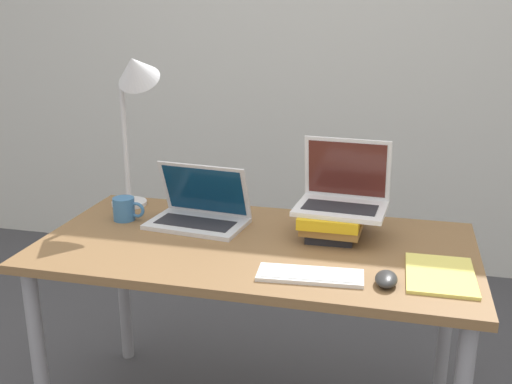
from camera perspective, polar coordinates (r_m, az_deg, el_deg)
The scene contains 10 objects.
wall_back at distance 3.48m, azimuth 6.66°, elevation 14.59°, with size 8.00×0.05×2.70m.
desk at distance 2.07m, azimuth -0.03°, elevation -6.91°, with size 1.46×0.75×0.74m.
laptop_left at distance 2.20m, azimuth -5.41°, elevation -1.92°, with size 0.37×0.26×0.22m.
book_stack at distance 2.11m, azimuth 7.29°, elevation -2.75°, with size 0.22×0.29×0.09m.
laptop_on_books at distance 2.10m, azimuth 8.26°, elevation -0.27°, with size 0.32×0.25×0.24m.
wireless_keyboard at distance 1.79m, azimuth 5.19°, elevation -7.88°, with size 0.32×0.14×0.01m.
mouse at distance 1.78m, azimuth 12.30°, elevation -8.10°, with size 0.06×0.10×0.03m.
notepad at distance 1.87m, azimuth 17.15°, elevation -7.54°, with size 0.20×0.28×0.01m.
mug at distance 2.29m, azimuth -12.39°, elevation -1.59°, with size 0.12×0.08×0.09m.
desk_lamp at distance 2.31m, azimuth -11.54°, elevation 9.70°, with size 0.23×0.20×0.63m.
Camera 1 is at (0.46, -1.46, 1.50)m, focal length 42.00 mm.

